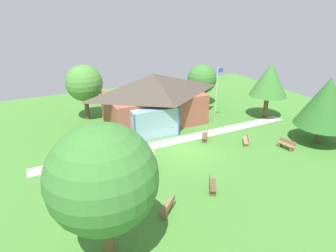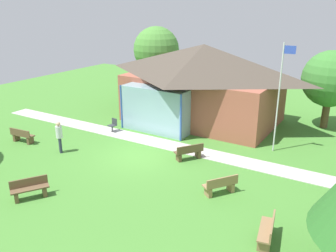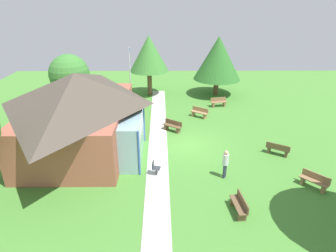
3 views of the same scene
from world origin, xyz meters
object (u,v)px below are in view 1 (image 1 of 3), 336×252
object	(u,v)px
bench_rear_near_path	(205,136)
visitor_strolling_lawn	(153,159)
bench_mid_right	(246,141)
tree_far_east	(326,102)
pavilion	(154,98)
bench_lawn_far_right	(286,145)
flagpole	(217,93)
tree_lawn_corner	(102,179)
bench_mid_left	(115,177)
bench_front_left	(168,207)
patio_chair_west	(139,144)
tree_east_hedge	(270,79)
tree_behind_pavilion_left	(84,83)
bench_front_center	(212,186)
tree_behind_pavilion_right	(202,79)

from	to	relation	value
bench_rear_near_path	visitor_strolling_lawn	distance (m)	6.97
bench_mid_right	tree_far_east	world-z (taller)	tree_far_east
pavilion	bench_lawn_far_right	bearing A→B (deg)	-53.31
flagpole	tree_lawn_corner	distance (m)	19.34
bench_mid_left	bench_lawn_far_right	world-z (taller)	same
bench_front_left	patio_chair_west	world-z (taller)	patio_chair_west
visitor_strolling_lawn	tree_east_hedge	world-z (taller)	tree_east_hedge
visitor_strolling_lawn	tree_behind_pavilion_left	world-z (taller)	tree_behind_pavilion_left
tree_lawn_corner	pavilion	bearing A→B (deg)	59.64
bench_front_center	visitor_strolling_lawn	distance (m)	4.76
tree_behind_pavilion_left	bench_mid_right	bearing A→B (deg)	-47.36
bench_front_center	bench_lawn_far_right	xyz separation A→B (m)	(9.18, 2.34, 0.00)
tree_east_hedge	pavilion	bearing A→B (deg)	161.13
bench_mid_left	tree_lawn_corner	bearing A→B (deg)	-114.16
bench_lawn_far_right	pavilion	bearing A→B (deg)	25.70
bench_mid_right	tree_behind_pavilion_right	size ratio (longest dim) A/B	0.30
bench_lawn_far_right	tree_far_east	size ratio (longest dim) A/B	0.26
bench_front_left	tree_lawn_corner	xyz separation A→B (m)	(-3.98, -1.52, 4.03)
bench_mid_right	visitor_strolling_lawn	bearing A→B (deg)	127.74
tree_east_hedge	tree_far_east	xyz separation A→B (m)	(-0.10, -6.91, -0.43)
tree_far_east	tree_lawn_corner	xyz separation A→B (m)	(-20.31, -4.29, 0.61)
bench_mid_right	flagpole	bearing A→B (deg)	28.92
bench_mid_left	bench_mid_right	world-z (taller)	same
visitor_strolling_lawn	bench_rear_near_path	bearing A→B (deg)	-122.82
flagpole	bench_mid_left	size ratio (longest dim) A/B	3.79
bench_front_left	bench_front_center	xyz separation A→B (m)	(3.59, 0.71, 0.00)
tree_behind_pavilion_left	bench_front_left	bearing A→B (deg)	-85.82
flagpole	bench_front_center	distance (m)	12.80
pavilion	tree_east_hedge	distance (m)	12.30
tree_east_hedge	tree_lawn_corner	bearing A→B (deg)	-151.26
flagpole	tree_far_east	size ratio (longest dim) A/B	0.97
bench_front_center	flagpole	bearing A→B (deg)	176.83
patio_chair_west	tree_behind_pavilion_left	world-z (taller)	tree_behind_pavilion_left
bench_rear_near_path	patio_chair_west	distance (m)	6.13
bench_front_left	bench_rear_near_path	size ratio (longest dim) A/B	0.95
bench_front_left	tree_far_east	distance (m)	16.92
bench_lawn_far_right	patio_chair_west	bearing A→B (deg)	52.97
bench_front_center	bench_mid_right	bearing A→B (deg)	155.75
bench_front_center	bench_mid_right	xyz separation A→B (m)	(6.56, 4.42, 0.00)
visitor_strolling_lawn	tree_east_hedge	bearing A→B (deg)	-128.90
bench_front_left	patio_chair_west	size ratio (longest dim) A/B	1.63
tree_lawn_corner	flagpole	bearing A→B (deg)	40.28
pavilion	bench_rear_near_path	distance (m)	6.98
visitor_strolling_lawn	tree_behind_pavilion_right	world-z (taller)	tree_behind_pavilion_right
bench_lawn_far_right	tree_far_east	distance (m)	4.95
bench_front_left	tree_behind_pavilion_right	world-z (taller)	tree_behind_pavilion_right
bench_mid_left	patio_chair_west	world-z (taller)	patio_chair_west
tree_lawn_corner	bench_rear_near_path	bearing A→B (deg)	38.53
visitor_strolling_lawn	tree_behind_pavilion_left	distance (m)	13.40
tree_behind_pavilion_right	tree_behind_pavilion_left	size ratio (longest dim) A/B	0.84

